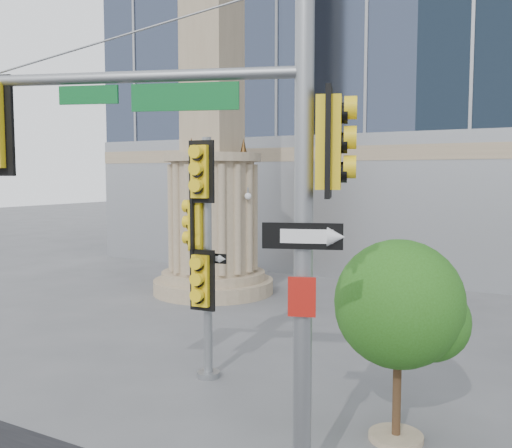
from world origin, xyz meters
The scene contains 5 objects.
ground centered at (0.00, 0.00, 0.00)m, with size 120.00×120.00×0.00m, color #545456.
monument centered at (-6.00, 9.00, 5.52)m, with size 4.40×4.40×16.60m.
main_signal_pole centered at (1.30, -1.92, 4.21)m, with size 5.06×2.20×6.79m.
secondary_signal_pole centered at (-1.25, 1.50, 3.01)m, with size 0.91×0.67×5.12m.
street_tree centered at (3.16, 0.74, 2.19)m, with size 2.13×2.08×3.32m.
Camera 1 is at (5.56, -8.26, 4.36)m, focal length 40.00 mm.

